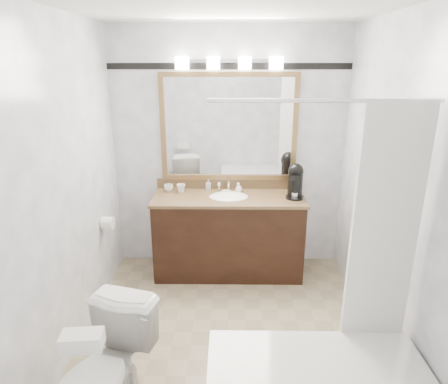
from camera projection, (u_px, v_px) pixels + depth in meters
The scene contains 14 objects.
room at pixel (229, 190), 2.93m from camera, with size 2.42×2.62×2.52m.
vanity at pixel (228, 233), 4.16m from camera, with size 1.53×0.58×0.97m.
mirror at pixel (229, 128), 4.07m from camera, with size 1.40×0.04×1.10m.
vanity_light_bar at pixel (229, 63), 3.82m from camera, with size 1.02×0.14×0.12m.
accent_stripe at pixel (229, 66), 3.89m from camera, with size 2.40×0.01×0.06m, color black.
tp_roll at pixel (107, 223), 3.75m from camera, with size 0.12×0.12×0.11m, color white.
toilet at pixel (102, 378), 2.35m from camera, with size 0.43×0.76×0.77m, color white.
tissue_box at pixel (82, 341), 2.02m from camera, with size 0.21×0.11×0.09m, color white.
coffee_maker at pixel (295, 180), 3.96m from camera, with size 0.18×0.22×0.34m.
cup_left at pixel (169, 188), 4.18m from camera, with size 0.09×0.09×0.07m, color white.
cup_right at pixel (181, 188), 4.14m from camera, with size 0.09×0.09×0.08m, color white.
soap_bottle_a at pixel (208, 185), 4.21m from camera, with size 0.05×0.05×0.11m, color white.
soap_bottle_b at pixel (239, 188), 4.14m from camera, with size 0.07×0.07×0.09m, color white.
soap_bar at pixel (226, 191), 4.13m from camera, with size 0.08×0.05×0.03m, color beige.
Camera 1 is at (0.00, -2.79, 2.17)m, focal length 32.00 mm.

